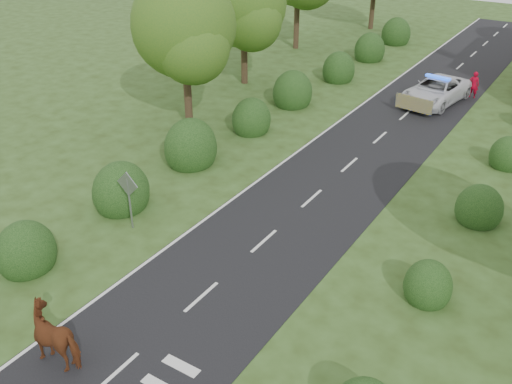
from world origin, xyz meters
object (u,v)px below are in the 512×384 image
Objects in this scene: road_sign at (128,192)px; pedestrian_red at (474,85)px; police_van at (436,91)px; cow at (59,337)px.

road_sign is 24.55m from pedestrian_red.
police_van is 2.87m from pedestrian_red.
police_van is at bearing 165.40° from cow.
pedestrian_red is (1.74, 2.28, 0.07)m from police_van.
road_sign is 0.42× the size of police_van.
police_van is at bearing 74.64° from road_sign.
police_van is 3.53× the size of pedestrian_red.
cow is 1.25× the size of pedestrian_red.
police_van reaches higher than cow.
police_van reaches higher than pedestrian_red.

